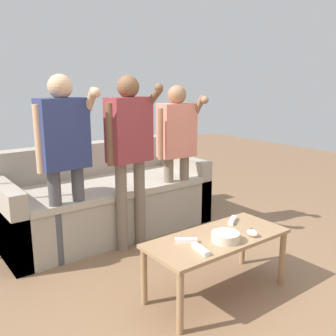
{
  "coord_description": "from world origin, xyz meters",
  "views": [
    {
      "loc": [
        -1.52,
        -1.81,
        1.48
      ],
      "look_at": [
        0.18,
        0.45,
        0.82
      ],
      "focal_mm": 40.43,
      "sensor_mm": 36.0,
      "label": 1
    }
  ],
  "objects_px": {
    "snack_bowl": "(225,237)",
    "player_left": "(64,148)",
    "player_center": "(130,143)",
    "game_remote_nunchuk": "(252,233)",
    "game_remote_wand_near": "(233,220)",
    "game_remote_wand_far": "(201,249)",
    "couch": "(104,200)",
    "player_right": "(177,141)",
    "game_remote_wand_spare": "(186,240)",
    "coffee_table": "(217,244)"
  },
  "relations": [
    {
      "from": "snack_bowl",
      "to": "game_remote_wand_near",
      "type": "distance_m",
      "value": 0.36
    },
    {
      "from": "couch",
      "to": "game_remote_wand_far",
      "type": "xyz_separation_m",
      "value": [
        -0.18,
        -1.65,
        0.14
      ]
    },
    {
      "from": "couch",
      "to": "player_center",
      "type": "relative_size",
      "value": 1.33
    },
    {
      "from": "player_left",
      "to": "coffee_table",
      "type": "bearing_deg",
      "value": -60.26
    },
    {
      "from": "game_remote_nunchuk",
      "to": "player_left",
      "type": "bearing_deg",
      "value": 123.68
    },
    {
      "from": "game_remote_nunchuk",
      "to": "game_remote_wand_near",
      "type": "distance_m",
      "value": 0.28
    },
    {
      "from": "couch",
      "to": "game_remote_wand_near",
      "type": "xyz_separation_m",
      "value": [
        0.35,
        -1.42,
        0.14
      ]
    },
    {
      "from": "player_right",
      "to": "player_left",
      "type": "bearing_deg",
      "value": -179.3
    },
    {
      "from": "couch",
      "to": "player_center",
      "type": "bearing_deg",
      "value": -90.19
    },
    {
      "from": "snack_bowl",
      "to": "game_remote_wand_near",
      "type": "xyz_separation_m",
      "value": [
        0.29,
        0.21,
        -0.01
      ]
    },
    {
      "from": "coffee_table",
      "to": "player_center",
      "type": "distance_m",
      "value": 1.18
    },
    {
      "from": "game_remote_wand_spare",
      "to": "player_center",
      "type": "bearing_deg",
      "value": 80.28
    },
    {
      "from": "couch",
      "to": "player_right",
      "type": "relative_size",
      "value": 1.41
    },
    {
      "from": "player_left",
      "to": "game_remote_wand_near",
      "type": "bearing_deg",
      "value": -46.91
    },
    {
      "from": "game_remote_wand_near",
      "to": "player_right",
      "type": "bearing_deg",
      "value": 76.45
    },
    {
      "from": "game_remote_nunchuk",
      "to": "game_remote_wand_near",
      "type": "relative_size",
      "value": 0.58
    },
    {
      "from": "player_center",
      "to": "game_remote_wand_near",
      "type": "height_order",
      "value": "player_center"
    },
    {
      "from": "couch",
      "to": "player_left",
      "type": "height_order",
      "value": "player_left"
    },
    {
      "from": "couch",
      "to": "snack_bowl",
      "type": "relative_size",
      "value": 10.62
    },
    {
      "from": "player_center",
      "to": "snack_bowl",
      "type": "bearing_deg",
      "value": -86.88
    },
    {
      "from": "snack_bowl",
      "to": "player_left",
      "type": "relative_size",
      "value": 0.13
    },
    {
      "from": "snack_bowl",
      "to": "game_remote_nunchuk",
      "type": "distance_m",
      "value": 0.21
    },
    {
      "from": "player_right",
      "to": "game_remote_nunchuk",
      "type": "bearing_deg",
      "value": -104.41
    },
    {
      "from": "player_right",
      "to": "game_remote_wand_spare",
      "type": "distance_m",
      "value": 1.38
    },
    {
      "from": "player_right",
      "to": "game_remote_wand_near",
      "type": "distance_m",
      "value": 1.11
    },
    {
      "from": "coffee_table",
      "to": "game_remote_wand_far",
      "type": "distance_m",
      "value": 0.28
    },
    {
      "from": "player_right",
      "to": "player_center",
      "type": "bearing_deg",
      "value": -171.45
    },
    {
      "from": "game_remote_wand_far",
      "to": "snack_bowl",
      "type": "bearing_deg",
      "value": 4.6
    },
    {
      "from": "player_left",
      "to": "game_remote_wand_near",
      "type": "relative_size",
      "value": 10.04
    },
    {
      "from": "coffee_table",
      "to": "player_center",
      "type": "height_order",
      "value": "player_center"
    },
    {
      "from": "player_center",
      "to": "player_right",
      "type": "bearing_deg",
      "value": 8.55
    },
    {
      "from": "couch",
      "to": "game_remote_wand_far",
      "type": "bearing_deg",
      "value": -96.2
    },
    {
      "from": "coffee_table",
      "to": "player_left",
      "type": "bearing_deg",
      "value": 119.74
    },
    {
      "from": "player_left",
      "to": "game_remote_wand_far",
      "type": "relative_size",
      "value": 9.17
    },
    {
      "from": "coffee_table",
      "to": "game_remote_wand_near",
      "type": "xyz_separation_m",
      "value": [
        0.28,
        0.13,
        0.07
      ]
    },
    {
      "from": "player_right",
      "to": "coffee_table",
      "type": "bearing_deg",
      "value": -115.01
    },
    {
      "from": "coffee_table",
      "to": "snack_bowl",
      "type": "distance_m",
      "value": 0.12
    },
    {
      "from": "player_center",
      "to": "game_remote_wand_far",
      "type": "xyz_separation_m",
      "value": [
        -0.18,
        -1.12,
        -0.51
      ]
    },
    {
      "from": "game_remote_nunchuk",
      "to": "player_center",
      "type": "xyz_separation_m",
      "value": [
        -0.27,
        1.16,
        0.5
      ]
    },
    {
      "from": "player_center",
      "to": "game_remote_wand_spare",
      "type": "distance_m",
      "value": 1.11
    },
    {
      "from": "player_left",
      "to": "player_center",
      "type": "bearing_deg",
      "value": -7.66
    },
    {
      "from": "couch",
      "to": "game_remote_nunchuk",
      "type": "height_order",
      "value": "couch"
    },
    {
      "from": "game_remote_nunchuk",
      "to": "player_right",
      "type": "height_order",
      "value": "player_right"
    },
    {
      "from": "player_left",
      "to": "player_right",
      "type": "bearing_deg",
      "value": 0.7
    },
    {
      "from": "couch",
      "to": "snack_bowl",
      "type": "bearing_deg",
      "value": -87.95
    },
    {
      "from": "couch",
      "to": "game_remote_wand_near",
      "type": "bearing_deg",
      "value": -76.17
    },
    {
      "from": "game_remote_wand_far",
      "to": "game_remote_wand_spare",
      "type": "bearing_deg",
      "value": 85.6
    },
    {
      "from": "game_remote_wand_spare",
      "to": "player_left",
      "type": "bearing_deg",
      "value": 110.49
    },
    {
      "from": "couch",
      "to": "player_center",
      "type": "height_order",
      "value": "player_center"
    },
    {
      "from": "game_remote_nunchuk",
      "to": "game_remote_wand_near",
      "type": "height_order",
      "value": "game_remote_nunchuk"
    }
  ]
}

